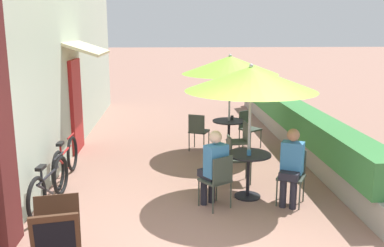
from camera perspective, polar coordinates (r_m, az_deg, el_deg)
cafe_facade_wall at (r=10.43m, az=-15.84°, el=8.30°), size 0.98×11.32×4.20m
planter_hedge at (r=10.89m, az=13.05°, el=0.37°), size 0.60×10.32×1.01m
patio_table_near at (r=7.19m, az=7.51°, el=-5.70°), size 0.74×0.74×0.76m
patio_umbrella_near at (r=6.88m, az=7.86°, el=5.92°), size 2.12×2.12×2.24m
cafe_chair_near_left at (r=7.12m, az=13.21°, el=-6.31°), size 0.54×0.54×0.87m
seated_patron_near_left at (r=6.96m, az=13.11°, el=-5.26°), size 0.47×0.50×1.25m
cafe_chair_near_right at (r=7.85m, az=5.76°, el=-4.25°), size 0.42×0.42×0.87m
cafe_chair_near_back at (r=6.70m, az=3.50°, el=-7.20°), size 0.55×0.55×0.87m
seated_patron_near_back at (r=6.72m, az=2.91°, el=-5.57°), size 0.49×0.51×1.25m
coffee_cup_near at (r=7.04m, az=7.61°, el=-3.86°), size 0.07×0.07×0.09m
patio_table_mid at (r=9.67m, az=4.93°, el=-0.87°), size 0.74×0.74×0.76m
patio_umbrella_mid at (r=9.44m, az=5.10°, el=7.77°), size 2.12×2.12×2.24m
cafe_chair_mid_left at (r=9.81m, az=0.81°, el=-0.76°), size 0.53×0.53×0.87m
cafe_chair_mid_right at (r=9.03m, az=6.53°, el=-2.02°), size 0.44×0.44×0.87m
cafe_chair_mid_back at (r=10.23m, az=7.48°, el=-0.32°), size 0.56×0.56×0.87m
coffee_cup_mid at (r=9.73m, az=5.36°, el=0.80°), size 0.07×0.07×0.09m
bicycle_leaning at (r=7.19m, az=-18.48°, el=-7.83°), size 0.23×1.71×0.76m
bicycle_second at (r=8.33m, az=-16.51°, el=-4.79°), size 0.11×1.74×0.80m
menu_board at (r=5.31m, az=-17.54°, el=-14.50°), size 0.63×0.72×0.85m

